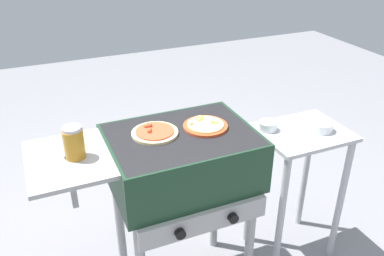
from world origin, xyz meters
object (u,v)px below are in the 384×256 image
object	(u,v)px
pizza_cheese	(205,125)
topping_bowl_near	(268,126)
grill	(179,163)
sauce_jar	(74,143)
prep_table	(298,168)
topping_bowl_far	(321,127)
pizza_pepperoni	(155,132)

from	to	relation	value
pizza_cheese	topping_bowl_near	bearing A→B (deg)	9.25
grill	sauce_jar	world-z (taller)	sauce_jar
sauce_jar	prep_table	size ratio (longest dim) A/B	0.17
sauce_jar	prep_table	bearing A→B (deg)	0.42
sauce_jar	topping_bowl_far	distance (m)	1.20
pizza_cheese	topping_bowl_near	world-z (taller)	pizza_cheese
pizza_cheese	pizza_pepperoni	bearing A→B (deg)	172.91
grill	topping_bowl_near	xyz separation A→B (m)	(0.51, 0.09, 0.04)
pizza_cheese	prep_table	size ratio (longest dim) A/B	0.26
grill	prep_table	xyz separation A→B (m)	(0.67, 0.00, -0.20)
prep_table	sauce_jar	bearing A→B (deg)	-179.58
grill	topping_bowl_far	world-z (taller)	grill
pizza_pepperoni	topping_bowl_far	bearing A→B (deg)	-5.19
pizza_cheese	topping_bowl_far	bearing A→B (deg)	-4.49
prep_table	topping_bowl_far	distance (m)	0.26
pizza_pepperoni	prep_table	world-z (taller)	pizza_pepperoni
sauce_jar	topping_bowl_near	xyz separation A→B (m)	(0.95, 0.09, -0.17)
grill	pizza_pepperoni	world-z (taller)	pizza_pepperoni
pizza_pepperoni	sauce_jar	size ratio (longest dim) A/B	1.53
sauce_jar	topping_bowl_near	size ratio (longest dim) A/B	1.42
pizza_pepperoni	pizza_cheese	xyz separation A→B (m)	(0.23, -0.03, 0.00)
prep_table	grill	bearing A→B (deg)	-179.63
grill	sauce_jar	distance (m)	0.48
topping_bowl_far	topping_bowl_near	bearing A→B (deg)	155.52
pizza_cheese	sauce_jar	size ratio (longest dim) A/B	1.51
pizza_cheese	topping_bowl_near	xyz separation A→B (m)	(0.38, 0.06, -0.11)
pizza_cheese	sauce_jar	bearing A→B (deg)	-177.27
pizza_pepperoni	topping_bowl_near	xyz separation A→B (m)	(0.61, 0.03, -0.11)
pizza_pepperoni	sauce_jar	distance (m)	0.35
sauce_jar	topping_bowl_far	size ratio (longest dim) A/B	1.12
topping_bowl_near	pizza_cheese	bearing A→B (deg)	-170.75
grill	pizza_cheese	distance (m)	0.21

